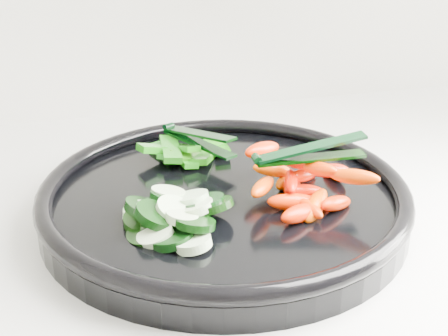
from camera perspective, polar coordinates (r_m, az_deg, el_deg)
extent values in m
cylinder|color=black|center=(0.64, 0.00, -3.46)|extent=(0.48, 0.48, 0.02)
torus|color=black|center=(0.63, 0.00, -1.98)|extent=(0.49, 0.49, 0.02)
cylinder|color=black|center=(0.57, -6.63, -5.70)|extent=(0.06, 0.06, 0.03)
cylinder|color=beige|center=(0.56, -6.26, -6.13)|extent=(0.05, 0.05, 0.02)
cylinder|color=black|center=(0.60, -7.02, -3.90)|extent=(0.06, 0.06, 0.03)
cylinder|color=beige|center=(0.59, -6.59, -4.22)|extent=(0.04, 0.04, 0.03)
cylinder|color=black|center=(0.58, -5.40, -4.71)|extent=(0.05, 0.05, 0.03)
cylinder|color=beige|center=(0.59, -5.81, -4.32)|extent=(0.04, 0.04, 0.02)
cylinder|color=black|center=(0.55, -4.79, -6.36)|extent=(0.04, 0.04, 0.02)
cylinder|color=beige|center=(0.54, -2.86, -6.88)|extent=(0.04, 0.04, 0.02)
cylinder|color=black|center=(0.60, -5.32, -3.75)|extent=(0.05, 0.05, 0.02)
cylinder|color=#DAF8C7|center=(0.60, -4.31, -3.81)|extent=(0.04, 0.04, 0.02)
cylinder|color=black|center=(0.60, -6.86, -3.84)|extent=(0.06, 0.06, 0.02)
cylinder|color=beige|center=(0.60, -6.60, -3.83)|extent=(0.04, 0.04, 0.01)
cylinder|color=black|center=(0.58, -7.33, -4.83)|extent=(0.05, 0.05, 0.02)
cylinder|color=#B4D1A7|center=(0.59, -7.59, -4.19)|extent=(0.04, 0.05, 0.02)
cylinder|color=black|center=(0.58, -6.31, -4.77)|extent=(0.05, 0.05, 0.02)
cylinder|color=beige|center=(0.58, -5.65, -4.71)|extent=(0.04, 0.04, 0.02)
cylinder|color=black|center=(0.58, -0.89, -3.47)|extent=(0.04, 0.05, 0.02)
cylinder|color=#D9EFBF|center=(0.58, -2.46, -3.67)|extent=(0.04, 0.04, 0.02)
cylinder|color=black|center=(0.60, -4.97, -2.63)|extent=(0.05, 0.05, 0.02)
cylinder|color=#D8F1C1|center=(0.61, -5.15, -2.38)|extent=(0.05, 0.05, 0.02)
cylinder|color=black|center=(0.57, -6.13, -4.36)|extent=(0.06, 0.06, 0.03)
cylinder|color=#DAEFBF|center=(0.57, -4.57, -3.90)|extent=(0.05, 0.05, 0.03)
cylinder|color=black|center=(0.59, -1.85, -3.21)|extent=(0.06, 0.06, 0.02)
cylinder|color=beige|center=(0.59, -3.03, -2.84)|extent=(0.05, 0.05, 0.02)
cylinder|color=black|center=(0.55, -2.65, -5.07)|extent=(0.05, 0.05, 0.02)
cylinder|color=beige|center=(0.56, -3.87, -4.56)|extent=(0.04, 0.04, 0.02)
ellipsoid|color=#EB5800|center=(0.60, 8.36, -3.41)|extent=(0.05, 0.05, 0.03)
ellipsoid|color=#EF4100|center=(0.61, 6.33, -3.09)|extent=(0.05, 0.02, 0.03)
ellipsoid|color=#FF3500|center=(0.60, 7.82, -3.65)|extent=(0.02, 0.04, 0.01)
ellipsoid|color=red|center=(0.64, 6.23, -1.50)|extent=(0.04, 0.05, 0.03)
ellipsoid|color=#FF3500|center=(0.61, 10.18, -3.20)|extent=(0.05, 0.04, 0.03)
ellipsoid|color=#DA4F00|center=(0.64, 5.59, -1.26)|extent=(0.04, 0.04, 0.02)
ellipsoid|color=#E70F00|center=(0.59, 6.88, -4.17)|extent=(0.05, 0.04, 0.03)
ellipsoid|color=#F81800|center=(0.63, 7.34, -2.13)|extent=(0.05, 0.02, 0.02)
ellipsoid|color=#FF5F00|center=(0.67, 10.14, -0.33)|extent=(0.02, 0.04, 0.02)
ellipsoid|color=red|center=(0.67, 7.51, -0.26)|extent=(0.04, 0.04, 0.02)
ellipsoid|color=#F53800|center=(0.60, 3.55, -1.73)|extent=(0.04, 0.05, 0.02)
ellipsoid|color=#FF1F00|center=(0.63, 7.24, -0.66)|extent=(0.04, 0.03, 0.02)
ellipsoid|color=red|center=(0.61, 6.17, -1.17)|extent=(0.03, 0.04, 0.02)
ellipsoid|color=#FF4E00|center=(0.64, 4.50, -0.17)|extent=(0.05, 0.02, 0.02)
ellipsoid|color=#FF1700|center=(0.64, 9.67, -0.23)|extent=(0.05, 0.02, 0.02)
ellipsoid|color=#FF2000|center=(0.61, 8.68, -0.07)|extent=(0.04, 0.04, 0.02)
ellipsoid|color=#EC1D00|center=(0.65, 3.52, 1.66)|extent=(0.05, 0.04, 0.02)
ellipsoid|color=#F92700|center=(0.62, 6.93, 0.53)|extent=(0.04, 0.04, 0.02)
ellipsoid|color=#F63C00|center=(0.60, 11.83, -0.79)|extent=(0.05, 0.05, 0.02)
cube|color=#196C0A|center=(0.71, -1.73, 1.08)|extent=(0.04, 0.06, 0.02)
cube|color=#236B0A|center=(0.71, -2.60, 1.01)|extent=(0.07, 0.05, 0.03)
cube|color=#1C6609|center=(0.73, -0.31, 1.76)|extent=(0.03, 0.05, 0.02)
cube|color=#0A710B|center=(0.70, -3.43, 0.64)|extent=(0.02, 0.04, 0.01)
cube|color=#1D6509|center=(0.72, -2.64, 1.43)|extent=(0.07, 0.04, 0.03)
cube|color=#176509|center=(0.72, -5.39, 1.47)|extent=(0.03, 0.05, 0.01)
cube|color=#136209|center=(0.72, -5.18, 1.27)|extent=(0.03, 0.06, 0.02)
cube|color=#0F6D0A|center=(0.71, -3.66, 1.84)|extent=(0.03, 0.05, 0.02)
cube|color=#0B6409|center=(0.71, -5.74, 1.75)|extent=(0.06, 0.04, 0.02)
cube|color=#09610F|center=(0.71, -4.92, 1.75)|extent=(0.03, 0.07, 0.01)
cylinder|color=black|center=(0.60, 3.00, 0.84)|extent=(0.01, 0.01, 0.01)
cube|color=black|center=(0.61, 7.95, 0.90)|extent=(0.11, 0.02, 0.00)
cube|color=black|center=(0.61, 8.01, 1.89)|extent=(0.11, 0.02, 0.02)
cylinder|color=black|center=(0.74, -5.08, 3.79)|extent=(0.01, 0.01, 0.01)
cube|color=black|center=(0.71, -2.32, 2.28)|extent=(0.07, 0.10, 0.00)
cube|color=black|center=(0.70, -2.34, 3.15)|extent=(0.06, 0.10, 0.02)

